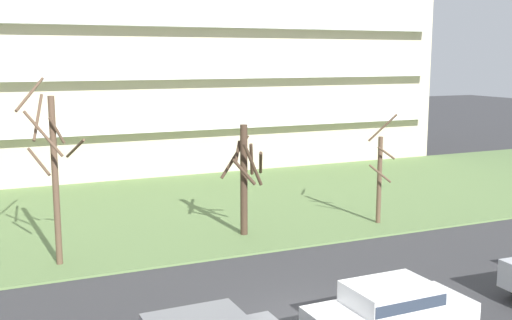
{
  "coord_description": "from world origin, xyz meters",
  "views": [
    {
      "loc": [
        -8.03,
        -14.45,
        7.32
      ],
      "look_at": [
        1.06,
        6.0,
        3.61
      ],
      "focal_mm": 43.59,
      "sensor_mm": 36.0,
      "label": 1
    }
  ],
  "objects_px": {
    "tree_center": "(245,175)",
    "tree_right": "(380,176)",
    "tree_left": "(53,170)",
    "sedan_white_center_right": "(390,310)"
  },
  "relations": [
    {
      "from": "tree_center",
      "to": "sedan_white_center_right",
      "type": "xyz_separation_m",
      "value": [
        -0.35,
        -10.44,
        -1.69
      ]
    },
    {
      "from": "tree_right",
      "to": "sedan_white_center_right",
      "type": "relative_size",
      "value": 1.1
    },
    {
      "from": "tree_center",
      "to": "tree_right",
      "type": "xyz_separation_m",
      "value": [
        6.12,
        -0.71,
        -0.36
      ]
    },
    {
      "from": "tree_center",
      "to": "tree_right",
      "type": "distance_m",
      "value": 6.17
    },
    {
      "from": "tree_left",
      "to": "tree_right",
      "type": "xyz_separation_m",
      "value": [
        13.64,
        0.03,
        -1.28
      ]
    },
    {
      "from": "tree_left",
      "to": "tree_center",
      "type": "relative_size",
      "value": 1.43
    },
    {
      "from": "tree_left",
      "to": "sedan_white_center_right",
      "type": "bearing_deg",
      "value": -53.53
    },
    {
      "from": "tree_center",
      "to": "tree_right",
      "type": "height_order",
      "value": "tree_right"
    },
    {
      "from": "tree_center",
      "to": "sedan_white_center_right",
      "type": "bearing_deg",
      "value": -91.9
    },
    {
      "from": "tree_left",
      "to": "tree_center",
      "type": "xyz_separation_m",
      "value": [
        7.52,
        0.74,
        -0.92
      ]
    }
  ]
}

